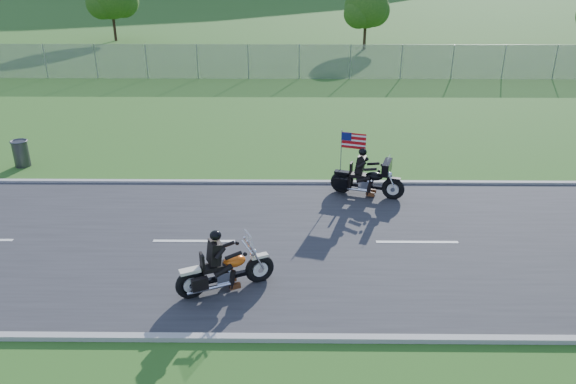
{
  "coord_description": "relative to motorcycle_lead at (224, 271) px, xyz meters",
  "views": [
    {
      "loc": [
        0.66,
        -13.22,
        7.38
      ],
      "look_at": [
        0.53,
        0.0,
        1.5
      ],
      "focal_mm": 35.0,
      "sensor_mm": 36.0,
      "label": 1
    }
  ],
  "objects": [
    {
      "name": "road",
      "position": [
        0.91,
        2.26,
        -0.49
      ],
      "size": [
        120.0,
        8.0,
        0.04
      ],
      "primitive_type": "cube",
      "color": "#28282B",
      "rests_on": "ground"
    },
    {
      "name": "motorcycle_lead",
      "position": [
        0.0,
        0.0,
        0.0
      ],
      "size": [
        2.23,
        1.21,
        1.6
      ],
      "rotation": [
        0.0,
        0.0,
        0.42
      ],
      "color": "black",
      "rests_on": "ground"
    },
    {
      "name": "curb_south",
      "position": [
        0.91,
        -1.79,
        -0.46
      ],
      "size": [
        120.0,
        0.18,
        0.12
      ],
      "primitive_type": "cube",
      "color": "#9E9B93",
      "rests_on": "ground"
    },
    {
      "name": "trash_can",
      "position": [
        -8.19,
        7.86,
        -0.04
      ],
      "size": [
        0.6,
        0.6,
        0.94
      ],
      "primitive_type": "cylinder",
      "rotation": [
        0.0,
        0.0,
        0.12
      ],
      "color": "#313135",
      "rests_on": "ground"
    },
    {
      "name": "motorcycle_follow",
      "position": [
        3.9,
        5.33,
        0.04
      ],
      "size": [
        2.3,
        1.12,
        1.98
      ],
      "rotation": [
        0.0,
        0.0,
        -0.31
      ],
      "color": "black",
      "rests_on": "ground"
    },
    {
      "name": "curb_north",
      "position": [
        0.91,
        6.31,
        -0.46
      ],
      "size": [
        120.0,
        0.18,
        0.12
      ],
      "primitive_type": "cube",
      "color": "#9E9B93",
      "rests_on": "ground"
    },
    {
      "name": "ground",
      "position": [
        0.91,
        2.26,
        -0.51
      ],
      "size": [
        420.0,
        420.0,
        0.0
      ],
      "primitive_type": "plane",
      "color": "#2C551A",
      "rests_on": "ground"
    },
    {
      "name": "fence",
      "position": [
        -4.09,
        22.26,
        0.49
      ],
      "size": [
        60.0,
        0.03,
        2.0
      ],
      "primitive_type": "cube",
      "color": "gray",
      "rests_on": "ground"
    },
    {
      "name": "tree_fence_near",
      "position": [
        6.95,
        32.3,
        2.47
      ],
      "size": [
        3.52,
        3.28,
        4.75
      ],
      "color": "#382316",
      "rests_on": "ground"
    }
  ]
}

